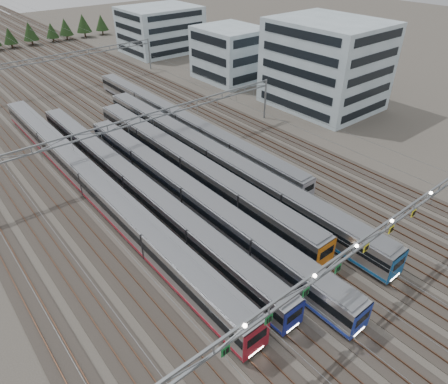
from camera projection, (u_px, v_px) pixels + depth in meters
ground at (341, 302)px, 41.54m from camera, size 400.00×400.00×0.00m
track_bed at (29, 70)px, 105.03m from camera, size 54.00×260.00×5.42m
train_a at (91, 182)px, 57.06m from camera, size 3.14×68.95×4.10m
train_b at (133, 183)px, 57.05m from camera, size 2.81×61.77×3.66m
train_c at (190, 196)px, 54.38m from camera, size 2.87×54.64×3.74m
train_d at (189, 166)px, 60.90m from camera, size 3.14×52.38×4.10m
train_e at (214, 158)px, 63.00m from camera, size 3.05×63.44×3.98m
train_f at (182, 122)px, 75.50m from camera, size 2.74×62.26×3.56m
gantry_near at (354, 252)px, 37.54m from camera, size 56.36×0.61×8.08m
gantry_mid at (141, 124)px, 63.75m from camera, size 56.36×0.36×8.00m
gantry_far at (44, 63)px, 92.68m from camera, size 56.36×0.36×8.00m
depot_bldg_south at (325, 65)px, 83.47m from camera, size 18.00×22.00×17.60m
depot_bldg_mid at (230, 54)px, 100.35m from camera, size 14.00×16.00×12.60m
depot_bldg_north at (161, 29)px, 123.59m from camera, size 22.00×18.00×13.04m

